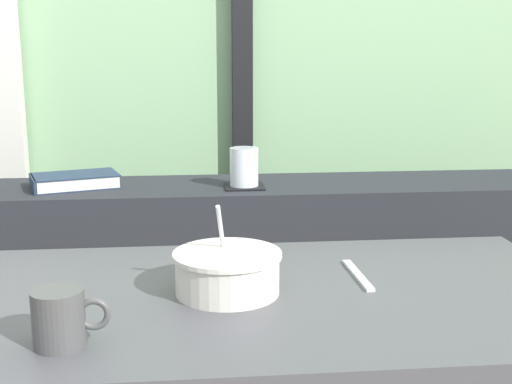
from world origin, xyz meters
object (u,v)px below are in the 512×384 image
object	(u,v)px
closed_book	(74,181)
breakfast_table	(247,356)
coaster_square	(244,186)
soup_bowl	(227,273)
fork_utensil	(358,275)
juice_glass	(244,169)
ceramic_mug	(60,318)

from	to	relation	value
closed_book	breakfast_table	bearing A→B (deg)	-57.03
coaster_square	soup_bowl	size ratio (longest dim) A/B	0.52
closed_book	fork_utensil	bearing A→B (deg)	-41.57
juice_glass	ceramic_mug	size ratio (longest dim) A/B	0.87
ceramic_mug	breakfast_table	bearing A→B (deg)	32.79
coaster_square	juice_glass	world-z (taller)	juice_glass
breakfast_table	closed_book	xyz separation A→B (m)	(-0.40, 0.61, 0.21)
breakfast_table	soup_bowl	bearing A→B (deg)	170.37
breakfast_table	juice_glass	distance (m)	0.62
juice_glass	soup_bowl	distance (m)	0.57
breakfast_table	juice_glass	size ratio (longest dim) A/B	12.55
closed_book	ceramic_mug	world-z (taller)	closed_book
breakfast_table	coaster_square	bearing A→B (deg)	85.84
closed_book	soup_bowl	xyz separation A→B (m)	(0.36, -0.60, -0.05)
coaster_square	closed_book	world-z (taller)	closed_book
breakfast_table	soup_bowl	world-z (taller)	soup_bowl
soup_bowl	fork_utensil	size ratio (longest dim) A/B	1.13
coaster_square	soup_bowl	xyz separation A→B (m)	(-0.08, -0.56, -0.04)
breakfast_table	coaster_square	size ratio (longest dim) A/B	12.30
coaster_square	closed_book	distance (m)	0.44
breakfast_table	ceramic_mug	world-z (taller)	ceramic_mug
coaster_square	soup_bowl	bearing A→B (deg)	-97.68
breakfast_table	ceramic_mug	bearing A→B (deg)	-147.21
closed_book	soup_bowl	size ratio (longest dim) A/B	1.27
breakfast_table	soup_bowl	distance (m)	0.16
soup_bowl	ceramic_mug	size ratio (longest dim) A/B	1.70
breakfast_table	ceramic_mug	xyz separation A→B (m)	(-0.29, -0.18, 0.16)
breakfast_table	closed_book	world-z (taller)	closed_book
juice_glass	soup_bowl	bearing A→B (deg)	-97.68
juice_glass	fork_utensil	distance (m)	0.54
soup_bowl	ceramic_mug	distance (m)	0.32
closed_book	fork_utensil	xyz separation A→B (m)	(0.61, -0.54, -0.09)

